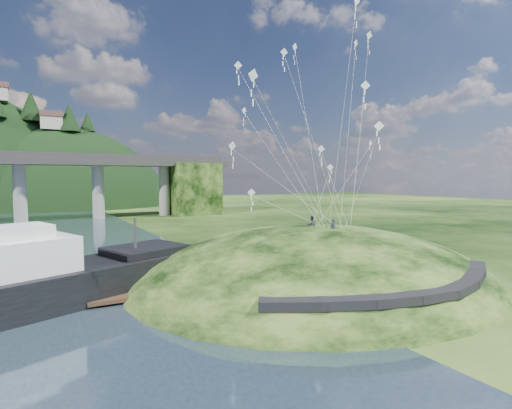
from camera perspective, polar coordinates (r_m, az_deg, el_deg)
ground at (r=32.91m, az=-0.84°, el=-13.15°), size 320.00×320.00×0.00m
grass_hill at (r=39.20m, az=8.21°, el=-12.65°), size 36.00×32.00×13.00m
footpath at (r=29.84m, az=21.78°, el=-11.09°), size 22.29×5.84×0.83m
work_barge at (r=34.39m, az=-26.50°, el=-9.28°), size 24.21×13.88×8.20m
wooden_dock at (r=34.11m, az=-12.51°, el=-11.95°), size 12.35×2.29×0.88m
kite_flyers at (r=38.74m, az=8.74°, el=-1.70°), size 1.06×3.65×1.88m
kite_swarm at (r=39.62m, az=6.49°, el=14.67°), size 20.08×16.77×19.19m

